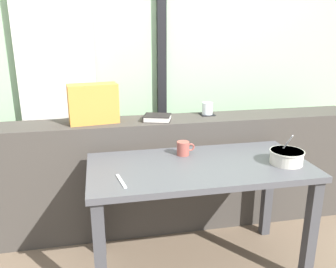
{
  "coord_description": "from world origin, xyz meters",
  "views": [
    {
      "loc": [
        -0.49,
        -1.76,
        1.44
      ],
      "look_at": [
        -0.06,
        0.36,
        0.78
      ],
      "focal_mm": 37.22,
      "sensor_mm": 36.0,
      "label": 1
    }
  ],
  "objects": [
    {
      "name": "outdoor_backdrop",
      "position": [
        0.0,
        1.07,
        1.4
      ],
      "size": [
        4.8,
        0.08,
        2.8
      ],
      "primitive_type": "cube",
      "color": "#9EC699",
      "rests_on": "ground"
    },
    {
      "name": "curtain_left_panel",
      "position": [
        -0.78,
        0.97,
        1.25
      ],
      "size": [
        0.56,
        0.06,
        2.5
      ],
      "primitive_type": "cube",
      "color": "silver",
      "rests_on": "ground"
    },
    {
      "name": "window_divider_post",
      "position": [
        0.02,
        1.0,
        1.3
      ],
      "size": [
        0.07,
        0.05,
        2.6
      ],
      "primitive_type": "cube",
      "color": "black",
      "rests_on": "ground"
    },
    {
      "name": "dark_console_ledge",
      "position": [
        0.0,
        0.55,
        0.41
      ],
      "size": [
        2.8,
        0.3,
        0.83
      ],
      "primitive_type": "cube",
      "color": "#423D38",
      "rests_on": "ground"
    },
    {
      "name": "breakfast_table",
      "position": [
        0.06,
        0.02,
        0.58
      ],
      "size": [
        1.27,
        0.62,
        0.69
      ],
      "color": "#414145",
      "rests_on": "ground"
    },
    {
      "name": "coaster_square",
      "position": [
        0.28,
        0.61,
        0.83
      ],
      "size": [
        0.1,
        0.1,
        0.0
      ],
      "primitive_type": "cube",
      "color": "black",
      "rests_on": "dark_console_ledge"
    },
    {
      "name": "juice_glass",
      "position": [
        0.28,
        0.61,
        0.87
      ],
      "size": [
        0.08,
        0.08,
        0.09
      ],
      "color": "white",
      "rests_on": "coaster_square"
    },
    {
      "name": "closed_book",
      "position": [
        -0.1,
        0.52,
        0.85
      ],
      "size": [
        0.22,
        0.19,
        0.04
      ],
      "color": "black",
      "rests_on": "dark_console_ledge"
    },
    {
      "name": "throw_pillow",
      "position": [
        -0.52,
        0.55,
        0.96
      ],
      "size": [
        0.34,
        0.18,
        0.26
      ],
      "primitive_type": "cube",
      "rotation": [
        0.0,
        0.0,
        0.13
      ],
      "color": "#D18938",
      "rests_on": "dark_console_ledge"
    },
    {
      "name": "soup_bowl",
      "position": [
        0.55,
        -0.07,
        0.73
      ],
      "size": [
        0.19,
        0.19,
        0.17
      ],
      "color": "beige",
      "rests_on": "breakfast_table"
    },
    {
      "name": "fork_utensil",
      "position": [
        -0.4,
        -0.12,
        0.69
      ],
      "size": [
        0.05,
        0.17,
        0.01
      ],
      "primitive_type": "cube",
      "rotation": [
        0.0,
        0.0,
        0.18
      ],
      "color": "silver",
      "rests_on": "breakfast_table"
    },
    {
      "name": "ceramic_mug",
      "position": [
        0.0,
        0.19,
        0.73
      ],
      "size": [
        0.11,
        0.08,
        0.08
      ],
      "color": "#9E4C42",
      "rests_on": "breakfast_table"
    }
  ]
}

